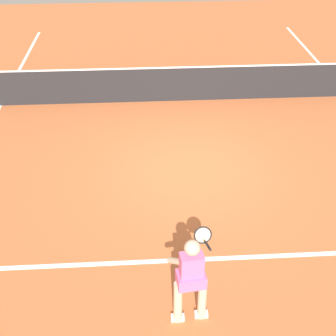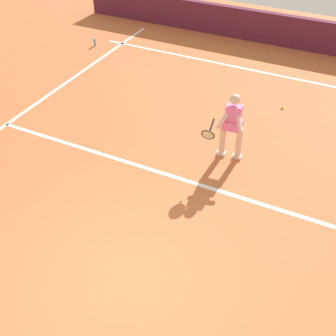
{
  "view_description": "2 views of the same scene",
  "coord_description": "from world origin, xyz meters",
  "views": [
    {
      "loc": [
        -1.0,
        -8.32,
        5.73
      ],
      "look_at": [
        -0.56,
        -1.11,
        0.8
      ],
      "focal_mm": 49.04,
      "sensor_mm": 36.0,
      "label": 1
    },
    {
      "loc": [
        -2.58,
        3.55,
        5.82
      ],
      "look_at": [
        0.05,
        -1.81,
        1.04
      ],
      "focal_mm": 46.46,
      "sensor_mm": 36.0,
      "label": 2
    }
  ],
  "objects": [
    {
      "name": "tennis_player",
      "position": [
        -0.4,
        -3.91,
        0.85
      ],
      "size": [
        0.73,
        0.99,
        1.55
      ],
      "color": "beige",
      "rests_on": "ground"
    },
    {
      "name": "baseline_marking",
      "position": [
        0.0,
        -8.28,
        0.0
      ],
      "size": [
        10.87,
        0.1,
        0.01
      ],
      "primitive_type": "cube",
      "color": "white",
      "rests_on": "ground"
    },
    {
      "name": "ground_plane",
      "position": [
        0.0,
        0.0,
        0.0
      ],
      "size": [
        28.04,
        28.04,
        0.0
      ],
      "primitive_type": "plane",
      "color": "#C66638"
    },
    {
      "name": "service_line_marking",
      "position": [
        0.0,
        -2.76,
        0.0
      ],
      "size": [
        9.87,
        0.1,
        0.01
      ],
      "primitive_type": "cube",
      "color": "white",
      "rests_on": "ground"
    },
    {
      "name": "tennis_ball_mid",
      "position": [
        -0.95,
        -6.49,
        0.03
      ],
      "size": [
        0.07,
        0.07,
        0.07
      ],
      "primitive_type": "sphere",
      "color": "#D1E533",
      "rests_on": "ground"
    },
    {
      "name": "court_back_wall",
      "position": [
        0.0,
        -10.48,
        0.5
      ],
      "size": [
        14.87,
        0.24,
        1.01
      ],
      "primitive_type": "cube",
      "color": "#561E33",
      "rests_on": "ground"
    },
    {
      "name": "water_bottle",
      "position": [
        5.65,
        -7.73,
        0.12
      ],
      "size": [
        0.07,
        0.07,
        0.24
      ],
      "primitive_type": "cylinder",
      "color": "#4C9EE5",
      "rests_on": "ground"
    }
  ]
}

